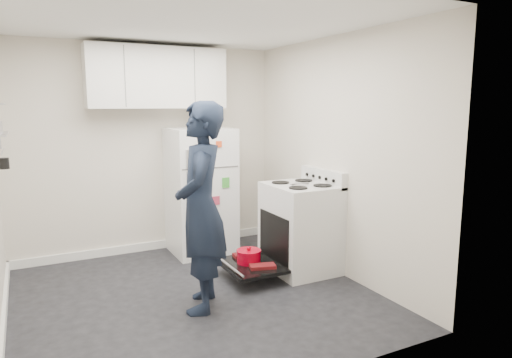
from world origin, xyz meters
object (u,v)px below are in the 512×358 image
refrigerator (201,190)px  person (201,207)px  electric_range (299,228)px  open_oven_door (250,262)px

refrigerator → person: bearing=-110.0°
person → electric_range: bearing=132.0°
electric_range → refrigerator: 1.35m
open_oven_door → refrigerator: (-0.14, 1.08, 0.59)m
electric_range → refrigerator: size_ratio=0.69×
open_oven_door → refrigerator: size_ratio=0.44×
electric_range → refrigerator: (-0.72, 1.10, 0.30)m
open_oven_door → person: person is taller
open_oven_door → refrigerator: refrigerator is taller
electric_range → refrigerator: bearing=123.4°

